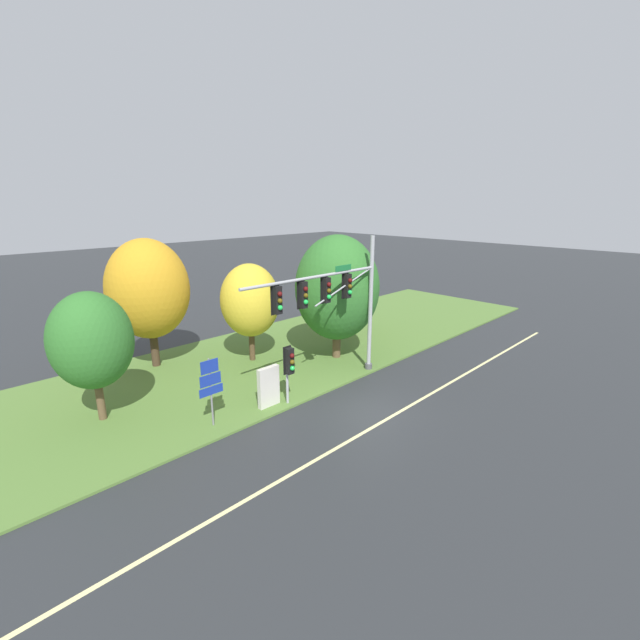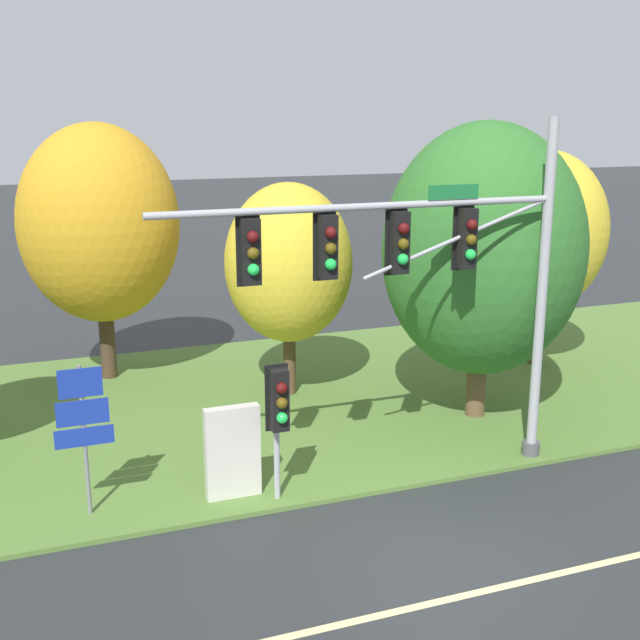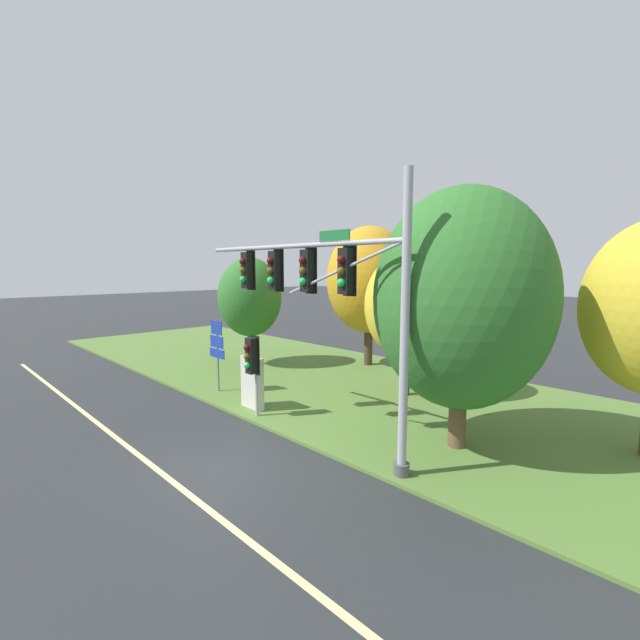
# 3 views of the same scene
# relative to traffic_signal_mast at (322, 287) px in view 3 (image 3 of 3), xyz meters

# --- Properties ---
(ground_plane) EXTENTS (160.00, 160.00, 0.00)m
(ground_plane) POSITION_rel_traffic_signal_mast_xyz_m (-0.95, -2.92, -4.67)
(ground_plane) COLOR #282B2D
(lane_stripe) EXTENTS (36.00, 0.16, 0.01)m
(lane_stripe) POSITION_rel_traffic_signal_mast_xyz_m (-0.95, -4.12, -4.66)
(lane_stripe) COLOR beige
(lane_stripe) RESTS_ON ground
(grass_verge) EXTENTS (48.00, 11.50, 0.10)m
(grass_verge) POSITION_rel_traffic_signal_mast_xyz_m (-0.95, 5.33, -4.62)
(grass_verge) COLOR #517533
(grass_verge) RESTS_ON ground
(traffic_signal_mast) EXTENTS (8.52, 0.49, 7.39)m
(traffic_signal_mast) POSITION_rel_traffic_signal_mast_xyz_m (0.00, 0.00, 0.00)
(traffic_signal_mast) COLOR #9EA0A5
(traffic_signal_mast) RESTS_ON grass_verge
(pedestrian_signal_near_kerb) EXTENTS (0.46, 0.55, 2.82)m
(pedestrian_signal_near_kerb) POSITION_rel_traffic_signal_mast_xyz_m (-3.18, -0.18, -2.57)
(pedestrian_signal_near_kerb) COLOR #9EA0A5
(pedestrian_signal_near_kerb) RESTS_ON grass_verge
(route_sign_post) EXTENTS (1.09, 0.08, 2.99)m
(route_sign_post) POSITION_rel_traffic_signal_mast_xyz_m (-6.75, 0.62, -2.65)
(route_sign_post) COLOR slate
(route_sign_post) RESTS_ON grass_verge
(tree_nearest_road) EXTENTS (3.30, 3.30, 5.64)m
(tree_nearest_road) POSITION_rel_traffic_signal_mast_xyz_m (-9.88, 4.50, -1.00)
(tree_nearest_road) COLOR brown
(tree_nearest_road) RESTS_ON grass_verge
(tree_left_of_mast) EXTENTS (4.41, 4.41, 7.22)m
(tree_left_of_mast) POSITION_rel_traffic_signal_mast_xyz_m (-5.49, 8.89, -0.12)
(tree_left_of_mast) COLOR #423021
(tree_left_of_mast) RESTS_ON grass_verge
(tree_behind_signpost) EXTENTS (3.38, 3.38, 5.73)m
(tree_behind_signpost) POSITION_rel_traffic_signal_mast_xyz_m (-1.01, 5.75, -0.96)
(tree_behind_signpost) COLOR #4C3823
(tree_behind_signpost) RESTS_ON grass_verge
(tree_mid_verge) EXTENTS (4.90, 4.90, 7.30)m
(tree_mid_verge) POSITION_rel_traffic_signal_mast_xyz_m (2.90, 2.58, -0.34)
(tree_mid_verge) COLOR brown
(tree_mid_verge) RESTS_ON grass_verge
(info_kiosk) EXTENTS (1.10, 0.24, 1.90)m
(info_kiosk) POSITION_rel_traffic_signal_mast_xyz_m (-3.97, 0.37, -3.63)
(info_kiosk) COLOR beige
(info_kiosk) RESTS_ON grass_verge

